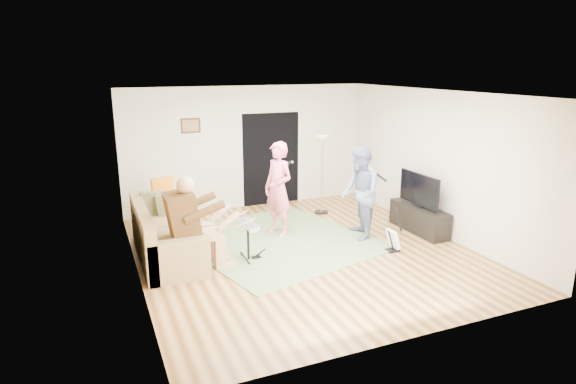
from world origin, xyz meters
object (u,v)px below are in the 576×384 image
object	(u,v)px
singer	(278,189)
drum_kit	(248,244)
sofa	(162,241)
guitarist	(360,193)
television	(419,189)
dining_chair	(169,214)
torchiere_lamp	(322,161)
tv_cabinet	(419,219)
guitar_spare	(393,239)

from	to	relation	value
singer	drum_kit	bearing A→B (deg)	-64.52
sofa	drum_kit	size ratio (longest dim) A/B	3.44
guitarist	television	size ratio (longest dim) A/B	1.59
dining_chair	television	size ratio (longest dim) A/B	0.97
sofa	singer	size ratio (longest dim) A/B	1.27
sofa	drum_kit	world-z (taller)	sofa
torchiere_lamp	guitarist	bearing A→B (deg)	-92.26
sofa	guitarist	size ratio (longest dim) A/B	1.31
television	torchiere_lamp	bearing A→B (deg)	122.77
tv_cabinet	guitarist	bearing A→B (deg)	173.69
sofa	guitarist	world-z (taller)	guitarist
singer	guitarist	world-z (taller)	singer
tv_cabinet	television	xyz separation A→B (m)	(-0.05, -0.00, 0.60)
torchiere_lamp	guitar_spare	bearing A→B (deg)	-86.56
guitar_spare	television	distance (m)	1.37
guitarist	guitar_spare	bearing A→B (deg)	31.03
guitar_spare	torchiere_lamp	world-z (taller)	torchiere_lamp
guitar_spare	dining_chair	world-z (taller)	dining_chair
torchiere_lamp	dining_chair	size ratio (longest dim) A/B	1.59
singer	television	bearing A→B (deg)	49.25
sofa	guitarist	bearing A→B (deg)	-7.00
torchiere_lamp	sofa	bearing A→B (deg)	-161.19
guitar_spare	dining_chair	xyz separation A→B (m)	(-3.42, 2.45, 0.16)
tv_cabinet	dining_chair	bearing A→B (deg)	158.37
tv_cabinet	television	bearing A→B (deg)	-180.00
guitarist	tv_cabinet	bearing A→B (deg)	100.02
drum_kit	guitarist	xyz separation A→B (m)	(2.23, 0.22, 0.58)
guitar_spare	tv_cabinet	world-z (taller)	guitar_spare
singer	guitarist	bearing A→B (deg)	38.59
guitarist	tv_cabinet	distance (m)	1.42
drum_kit	guitarist	size ratio (longest dim) A/B	0.38
sofa	television	world-z (taller)	television
sofa	guitar_spare	world-z (taller)	sofa
sofa	dining_chair	xyz separation A→B (m)	(0.32, 1.20, 0.07)
drum_kit	torchiere_lamp	distance (m)	3.09
sofa	singer	world-z (taller)	singer
guitarist	television	world-z (taller)	guitarist
dining_chair	tv_cabinet	bearing A→B (deg)	-39.62
drum_kit	dining_chair	world-z (taller)	dining_chair
singer	tv_cabinet	xyz separation A→B (m)	(2.57, -0.90, -0.64)
drum_kit	sofa	bearing A→B (deg)	153.46
guitarist	guitar_spare	distance (m)	1.06
singer	television	xyz separation A→B (m)	(2.52, -0.90, -0.04)
torchiere_lamp	television	world-z (taller)	torchiere_lamp
sofa	singer	xyz separation A→B (m)	(2.23, 0.33, 0.58)
guitar_spare	tv_cabinet	size ratio (longest dim) A/B	0.56
sofa	dining_chair	distance (m)	1.25
singer	dining_chair	bearing A→B (deg)	-135.76
sofa	guitarist	distance (m)	3.60
guitarist	torchiere_lamp	distance (m)	1.69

